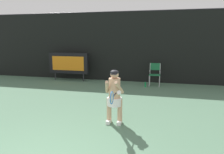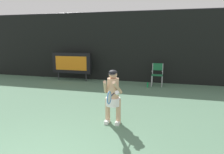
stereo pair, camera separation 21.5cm
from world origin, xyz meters
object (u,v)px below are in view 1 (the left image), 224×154
Objects in this scene: water_bottle at (145,85)px; tennis_player at (114,95)px; tennis_racket at (112,97)px; umpire_chair at (155,73)px; scoreboard at (69,63)px.

water_bottle is 0.18× the size of tennis_player.
tennis_player is at bearing 100.20° from tennis_racket.
tennis_player is at bearing -99.17° from umpire_chair.
umpire_chair reaches higher than tennis_racket.
tennis_player is 2.43× the size of tennis_racket.
umpire_chair is 4.08× the size of water_bottle.
tennis_player is (3.76, -5.24, -0.15)m from scoreboard.
tennis_player is (-0.82, -5.08, 0.18)m from umpire_chair.
scoreboard is 4.59m from umpire_chair.
scoreboard reaches higher than tennis_player.
tennis_racket is at bearing -93.49° from water_bottle.
umpire_chair is at bearing 84.58° from tennis_racket.
water_bottle is 4.68m from tennis_player.
tennis_player is (-0.42, -4.61, 0.67)m from water_bottle.
tennis_player reaches higher than water_bottle.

